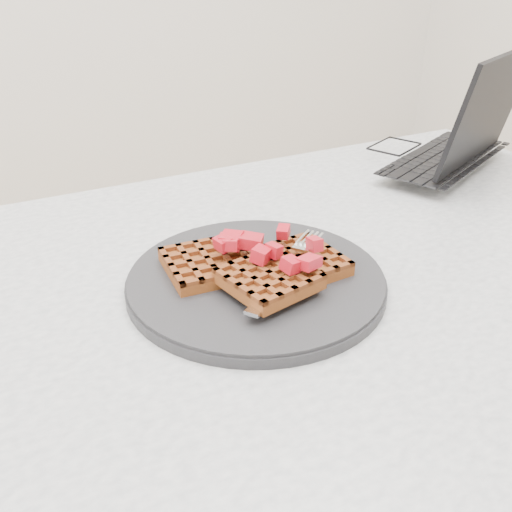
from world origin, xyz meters
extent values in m
cube|color=silver|center=(0.00, 0.00, 0.73)|extent=(1.20, 0.80, 0.03)
cube|color=silver|center=(0.55, 0.35, 0.36)|extent=(0.06, 0.06, 0.72)
cylinder|color=black|center=(-0.06, 0.02, 0.76)|extent=(0.30, 0.30, 0.02)
imported|color=black|center=(0.40, 0.25, 0.76)|extent=(0.35, 0.30, 0.02)
cube|color=black|center=(0.44, 0.16, 0.87)|extent=(0.27, 0.15, 0.18)
camera|label=1|loc=(-0.31, -0.48, 1.10)|focal=40.00mm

